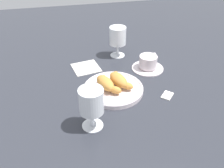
% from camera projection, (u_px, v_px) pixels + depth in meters
% --- Properties ---
extents(ground_plane, '(2.20, 2.20, 0.00)m').
position_uv_depth(ground_plane, '(113.00, 91.00, 0.96)').
color(ground_plane, '#2D3038').
extents(pastry_plate, '(0.23, 0.23, 0.02)m').
position_uv_depth(pastry_plate, '(112.00, 88.00, 0.96)').
color(pastry_plate, silver).
rests_on(pastry_plate, ground_plane).
extents(croissant_large, '(0.13, 0.09, 0.04)m').
position_uv_depth(croissant_large, '(106.00, 84.00, 0.93)').
color(croissant_large, '#CC893D').
rests_on(croissant_large, pastry_plate).
extents(croissant_small, '(0.13, 0.09, 0.04)m').
position_uv_depth(croissant_small, '(119.00, 80.00, 0.96)').
color(croissant_small, '#CC893D').
rests_on(croissant_small, pastry_plate).
extents(coffee_cup_near, '(0.14, 0.14, 0.06)m').
position_uv_depth(coffee_cup_near, '(148.00, 63.00, 1.08)').
color(coffee_cup_near, silver).
rests_on(coffee_cup_near, ground_plane).
extents(juice_glass_left, '(0.08, 0.08, 0.14)m').
position_uv_depth(juice_glass_left, '(91.00, 102.00, 0.75)').
color(juice_glass_left, white).
rests_on(juice_glass_left, ground_plane).
extents(juice_glass_right, '(0.08, 0.08, 0.14)m').
position_uv_depth(juice_glass_right, '(118.00, 37.00, 1.15)').
color(juice_glass_right, white).
rests_on(juice_glass_right, ground_plane).
extents(sugar_packet, '(0.06, 0.06, 0.01)m').
position_uv_depth(sugar_packet, '(167.00, 95.00, 0.93)').
color(sugar_packet, white).
rests_on(sugar_packet, ground_plane).
extents(folded_napkin, '(0.13, 0.13, 0.01)m').
position_uv_depth(folded_napkin, '(86.00, 67.00, 1.10)').
color(folded_napkin, silver).
rests_on(folded_napkin, ground_plane).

